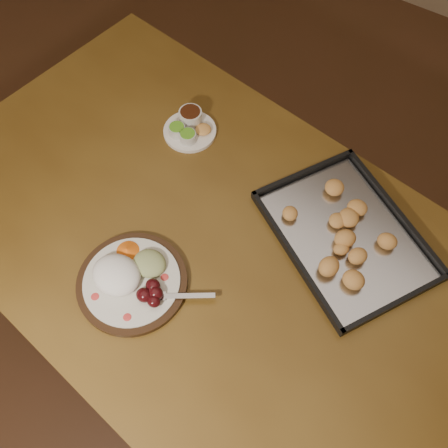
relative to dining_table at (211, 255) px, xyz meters
The scene contains 5 objects.
ground 0.72m from the dining_table, 142.23° to the left, with size 4.00×4.00×0.00m, color #512F1B.
dining_table is the anchor object (origin of this frame).
dinner_plate 0.24m from the dining_table, 114.34° to the right, with size 0.31×0.25×0.06m.
condiment_saucer 0.36m from the dining_table, 133.43° to the left, with size 0.15×0.15×0.05m.
baking_tray 0.35m from the dining_table, 33.58° to the left, with size 0.50×0.46×0.04m.
Camera 1 is at (0.59, -0.65, 1.82)m, focal length 40.00 mm.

